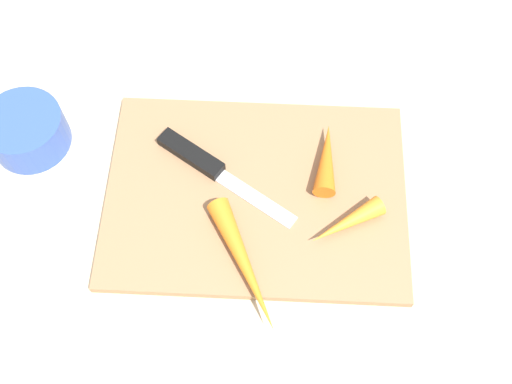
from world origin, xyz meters
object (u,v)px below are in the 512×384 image
(carrot_medium, at_px, (326,158))
(carrot_longest, at_px, (244,264))
(carrot_shortest, at_px, (346,223))
(small_bowl, at_px, (27,131))
(cutting_board, at_px, (256,194))
(knife, at_px, (200,160))

(carrot_medium, relative_size, carrot_longest, 0.58)
(carrot_longest, bearing_deg, carrot_shortest, 90.24)
(carrot_longest, bearing_deg, small_bowl, -146.04)
(cutting_board, distance_m, carrot_medium, 0.10)
(cutting_board, height_order, small_bowl, small_bowl)
(cutting_board, relative_size, small_bowl, 3.66)
(knife, distance_m, carrot_longest, 0.15)
(carrot_medium, bearing_deg, knife, 95.62)
(carrot_medium, distance_m, carrot_longest, 0.17)
(small_bowl, bearing_deg, carrot_longest, -30.08)
(knife, height_order, small_bowl, small_bowl)
(cutting_board, relative_size, knife, 2.02)
(cutting_board, bearing_deg, carrot_medium, 27.25)
(cutting_board, height_order, carrot_longest, carrot_longest)
(knife, bearing_deg, carrot_shortest, 9.19)
(carrot_longest, bearing_deg, cutting_board, 149.20)
(carrot_medium, bearing_deg, carrot_shortest, -161.03)
(carrot_shortest, distance_m, carrot_medium, 0.09)
(carrot_medium, height_order, carrot_longest, same)
(carrot_longest, relative_size, small_bowl, 1.65)
(knife, relative_size, carrot_medium, 1.89)
(cutting_board, bearing_deg, carrot_shortest, -21.13)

